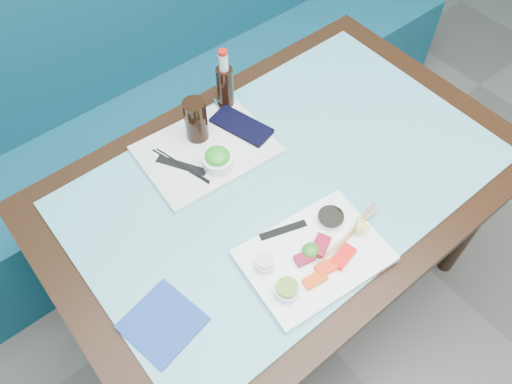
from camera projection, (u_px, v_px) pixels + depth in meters
booth_bench at (153, 110)px, 2.14m from camera, size 3.00×0.56×1.17m
dining_table at (285, 195)px, 1.52m from camera, size 1.40×0.90×0.75m
glass_top at (286, 178)px, 1.45m from camera, size 1.22×0.76×0.01m
sashimi_plate at (314, 256)px, 1.29m from camera, size 0.38×0.29×0.02m
salmon_left at (315, 280)px, 1.23m from camera, size 0.06×0.04×0.01m
salmon_mid at (328, 267)px, 1.25m from camera, size 0.07×0.04×0.02m
salmon_right at (344, 257)px, 1.27m from camera, size 0.07×0.05×0.02m
tuna_left at (305, 258)px, 1.26m from camera, size 0.06×0.04×0.02m
tuna_right at (320, 246)px, 1.28m from camera, size 0.07×0.06×0.02m
seaweed_garnish at (311, 250)px, 1.27m from camera, size 0.05×0.05×0.03m
ramekin_wasabi at (287, 291)px, 1.21m from camera, size 0.07×0.07×0.03m
wasabi_fill at (287, 287)px, 1.19m from camera, size 0.05×0.05×0.01m
ramekin_ginger at (265, 264)px, 1.25m from camera, size 0.06×0.06×0.02m
ginger_fill at (265, 261)px, 1.24m from camera, size 0.05×0.05×0.01m
soy_dish at (331, 218)px, 1.34m from camera, size 0.09×0.09×0.01m
soy_fill at (331, 216)px, 1.33m from camera, size 0.08×0.08×0.01m
lemon_wedge at (364, 227)px, 1.30m from camera, size 0.06×0.06×0.05m
chopstick_sleeve at (283, 230)px, 1.32m from camera, size 0.13×0.06×0.00m
wooden_chopstick_a at (349, 234)px, 1.31m from camera, size 0.24×0.03×0.01m
wooden_chopstick_b at (352, 232)px, 1.31m from camera, size 0.24×0.06×0.01m
serving_tray at (206, 150)px, 1.50m from camera, size 0.40×0.31×0.01m
paper_placemat at (206, 148)px, 1.49m from camera, size 0.31×0.24×0.00m
seaweed_bowl at (218, 161)px, 1.44m from camera, size 0.11×0.11×0.04m
seaweed_salad at (217, 156)px, 1.42m from camera, size 0.08×0.08×0.04m
cola_glass at (196, 120)px, 1.46m from camera, size 0.09×0.09×0.14m
navy_pouch at (241, 126)px, 1.54m from camera, size 0.13×0.21×0.01m
fork at (220, 108)px, 1.58m from camera, size 0.03×0.08×0.01m
black_chopstick_a at (180, 166)px, 1.45m from camera, size 0.06×0.21×0.01m
black_chopstick_b at (183, 165)px, 1.45m from camera, size 0.06×0.20×0.01m
tray_sleeve at (181, 166)px, 1.45m from camera, size 0.10×0.15×0.00m
cola_bottle_body at (225, 88)px, 1.56m from camera, size 0.06×0.06×0.15m
cola_bottle_neck at (223, 62)px, 1.47m from camera, size 0.03×0.03×0.06m
cola_bottle_cap at (223, 52)px, 1.44m from camera, size 0.04×0.04×0.01m
blue_napkin at (163, 323)px, 1.19m from camera, size 0.19×0.19×0.01m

